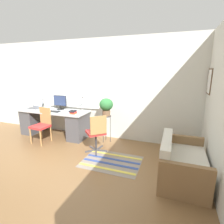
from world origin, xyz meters
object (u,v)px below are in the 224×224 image
Objects in this scene: mouse at (62,112)px; desk_lamp at (82,101)px; potted_plant at (106,106)px; laptop at (36,106)px; book_stack at (73,112)px; plant_stand at (106,119)px; office_chair_swivel at (97,132)px; keyboard at (54,111)px; couch_loveseat at (181,164)px; desk_chair_wooden at (42,124)px; monitor at (60,102)px.

mouse is 0.64m from desk_lamp.
laptop is at bearing 179.00° from potted_plant.
book_stack is 0.26× the size of plant_stand.
plant_stand is at bearing -131.59° from office_chair_swivel.
office_chair_swivel reaches higher than book_stack.
office_chair_swivel is 0.81m from potted_plant.
keyboard is at bearing -164.55° from desk_lamp.
mouse is 0.06× the size of couch_loveseat.
keyboard is 0.48m from desk_chair_wooden.
book_stack is (-0.16, -0.24, -0.26)m from desk_lamp.
couch_loveseat is at bearing -2.99° from desk_chair_wooden.
book_stack is at bearing -2.31° from keyboard.
plant_stand is (1.61, 0.57, 0.14)m from desk_chair_wooden.
office_chair_swivel is 1.25× the size of plant_stand.
office_chair_swivel is 1.99× the size of potted_plant.
mouse is at bearing 47.95° from desk_chair_wooden.
desk_lamp is 0.82m from plant_stand.
book_stack is (0.37, -0.00, 0.03)m from mouse.
book_stack is 1.02m from office_chair_swivel.
desk_lamp is 2.87m from couch_loveseat.
desk_chair_wooden is (-0.91, -0.59, -0.57)m from desk_lamp.
couch_loveseat is at bearing -14.53° from keyboard.
mouse is 0.16× the size of desk_lamp.
desk_lamp is 0.66× the size of plant_stand.
monitor is (0.83, 0.09, 0.16)m from laptop.
desk_lamp is at bearing 178.36° from potted_plant.
keyboard is 0.37× the size of desk_chair_wooden.
mouse is 1.27m from potted_plant.
laptop is 1.50m from book_stack.
monitor is 0.75m from book_stack.
mouse is at bearing 179.41° from book_stack.
potted_plant reaches higher than office_chair_swivel.
keyboard is at bearing -59.55° from office_chair_swivel.
desk_lamp is (0.81, -0.11, 0.10)m from monitor.
keyboard is at bearing 75.47° from couch_loveseat.
keyboard is 0.27× the size of couch_loveseat.
desk_lamp reaches higher than laptop.
potted_plant reaches higher than laptop.
book_stack is at bearing 30.20° from desk_chair_wooden.
book_stack is 0.21× the size of office_chair_swivel.
mouse is at bearing -169.88° from potted_plant.
couch_loveseat is (3.33, -0.86, -0.49)m from keyboard.
laptop is at bearing -174.04° from monitor.
desk_lamp is 0.39m from book_stack.
book_stack is at bearing -123.04° from desk_lamp.
couch_loveseat is (1.82, -0.42, -0.22)m from office_chair_swivel.
desk_chair_wooden is (0.73, -0.62, -0.32)m from laptop.
office_chair_swivel is (0.88, -0.42, -0.31)m from book_stack.
monitor is 5.75× the size of mouse.
monitor reaches higher than desk_chair_wooden.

